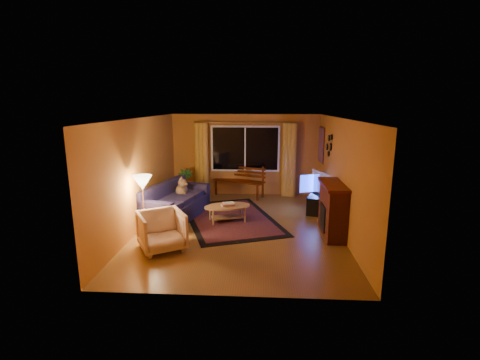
# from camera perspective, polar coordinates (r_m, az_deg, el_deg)

# --- Properties ---
(floor) EXTENTS (4.50, 6.00, 0.02)m
(floor) POSITION_cam_1_polar(r_m,az_deg,el_deg) (8.19, -0.13, -7.71)
(floor) COLOR brown
(floor) RESTS_ON ground
(ceiling) EXTENTS (4.50, 6.00, 0.02)m
(ceiling) POSITION_cam_1_polar(r_m,az_deg,el_deg) (7.70, -0.14, 10.19)
(ceiling) COLOR white
(ceiling) RESTS_ON ground
(wall_back) EXTENTS (4.50, 0.02, 2.50)m
(wall_back) POSITION_cam_1_polar(r_m,az_deg,el_deg) (10.81, 0.86, 4.13)
(wall_back) COLOR #C37729
(wall_back) RESTS_ON ground
(wall_left) EXTENTS (0.02, 6.00, 2.50)m
(wall_left) POSITION_cam_1_polar(r_m,az_deg,el_deg) (8.30, -15.91, 1.10)
(wall_left) COLOR #C37729
(wall_left) RESTS_ON ground
(wall_right) EXTENTS (0.02, 6.00, 2.50)m
(wall_right) POSITION_cam_1_polar(r_m,az_deg,el_deg) (8.03, 16.18, 0.72)
(wall_right) COLOR #C37729
(wall_right) RESTS_ON ground
(window) EXTENTS (2.00, 0.02, 1.30)m
(window) POSITION_cam_1_polar(r_m,az_deg,el_deg) (10.72, 0.85, 5.14)
(window) COLOR black
(window) RESTS_ON wall_back
(curtain_rod) EXTENTS (3.20, 0.03, 0.03)m
(curtain_rod) POSITION_cam_1_polar(r_m,az_deg,el_deg) (10.60, 0.85, 9.40)
(curtain_rod) COLOR #BF8C3F
(curtain_rod) RESTS_ON wall_back
(curtain_left) EXTENTS (0.36, 0.36, 2.24)m
(curtain_left) POSITION_cam_1_polar(r_m,az_deg,el_deg) (10.85, -6.33, 3.39)
(curtain_left) COLOR gold
(curtain_left) RESTS_ON ground
(curtain_right) EXTENTS (0.36, 0.36, 2.24)m
(curtain_right) POSITION_cam_1_polar(r_m,az_deg,el_deg) (10.73, 8.06, 3.24)
(curtain_right) COLOR gold
(curtain_right) RESTS_ON ground
(bench) EXTENTS (1.65, 1.10, 0.48)m
(bench) POSITION_cam_1_polar(r_m,az_deg,el_deg) (10.75, -0.17, -1.40)
(bench) COLOR #481501
(bench) RESTS_ON ground
(potted_plant) EXTENTS (0.61, 0.61, 0.91)m
(potted_plant) POSITION_cam_1_polar(r_m,az_deg,el_deg) (10.46, -9.07, -0.75)
(potted_plant) COLOR #235B1E
(potted_plant) RESTS_ON ground
(sofa) EXTENTS (1.45, 2.33, 0.87)m
(sofa) POSITION_cam_1_polar(r_m,az_deg,el_deg) (8.77, -10.54, -3.49)
(sofa) COLOR #1E1938
(sofa) RESTS_ON ground
(dog) EXTENTS (0.43, 0.51, 0.48)m
(dog) POSITION_cam_1_polar(r_m,az_deg,el_deg) (9.15, -9.57, -1.26)
(dog) COLOR brown
(dog) RESTS_ON sofa
(armchair) EXTENTS (1.10, 1.08, 0.85)m
(armchair) POSITION_cam_1_polar(r_m,az_deg,el_deg) (7.00, -12.73, -7.85)
(armchair) COLOR beige
(armchair) RESTS_ON ground
(floor_lamp) EXTENTS (0.29, 0.29, 1.34)m
(floor_lamp) POSITION_cam_1_polar(r_m,az_deg,el_deg) (7.61, -15.50, -4.37)
(floor_lamp) COLOR #BF8C3F
(floor_lamp) RESTS_ON ground
(rug) EXTENTS (2.99, 3.70, 0.02)m
(rug) POSITION_cam_1_polar(r_m,az_deg,el_deg) (8.74, -1.64, -6.26)
(rug) COLOR maroon
(rug) RESTS_ON ground
(coffee_table) EXTENTS (1.42, 1.42, 0.41)m
(coffee_table) POSITION_cam_1_polar(r_m,az_deg,el_deg) (8.46, -2.09, -5.53)
(coffee_table) COLOR #AE824F
(coffee_table) RESTS_ON ground
(tv_console) EXTENTS (0.69, 1.18, 0.47)m
(tv_console) POSITION_cam_1_polar(r_m,az_deg,el_deg) (9.52, 12.52, -3.59)
(tv_console) COLOR black
(tv_console) RESTS_ON ground
(television) EXTENTS (0.45, 1.00, 0.58)m
(television) POSITION_cam_1_polar(r_m,az_deg,el_deg) (9.39, 12.67, -0.50)
(television) COLOR black
(television) RESTS_ON tv_console
(fireplace) EXTENTS (0.40, 1.20, 1.10)m
(fireplace) POSITION_cam_1_polar(r_m,az_deg,el_deg) (7.78, 14.99, -4.91)
(fireplace) COLOR maroon
(fireplace) RESTS_ON ground
(mirror_cluster) EXTENTS (0.06, 0.60, 0.56)m
(mirror_cluster) POSITION_cam_1_polar(r_m,az_deg,el_deg) (9.20, 14.33, 5.74)
(mirror_cluster) COLOR black
(mirror_cluster) RESTS_ON wall_right
(painting) EXTENTS (0.04, 0.76, 0.96)m
(painting) POSITION_cam_1_polar(r_m,az_deg,el_deg) (10.34, 13.17, 5.66)
(painting) COLOR #CE4810
(painting) RESTS_ON wall_right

